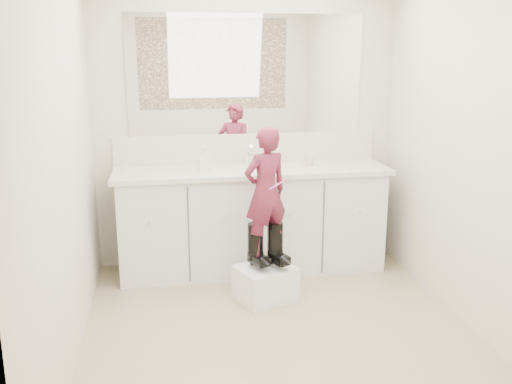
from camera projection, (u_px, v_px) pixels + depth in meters
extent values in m
plane|color=#8B7B5B|center=(281.00, 336.00, 3.79)|extent=(3.00, 3.00, 0.00)
plane|color=beige|center=(247.00, 127.00, 4.93)|extent=(2.60, 0.00, 2.60)
plane|color=beige|center=(372.00, 236.00, 2.06)|extent=(2.60, 0.00, 2.60)
plane|color=beige|center=(63.00, 166.00, 3.28)|extent=(0.00, 3.00, 3.00)
plane|color=beige|center=(479.00, 153.00, 3.70)|extent=(0.00, 3.00, 3.00)
cube|color=silver|center=(252.00, 222.00, 4.85)|extent=(2.20, 0.55, 0.85)
cube|color=beige|center=(252.00, 171.00, 4.73)|extent=(2.28, 0.58, 0.04)
cube|color=beige|center=(247.00, 148.00, 4.96)|extent=(2.28, 0.03, 0.25)
cube|color=white|center=(247.00, 75.00, 4.81)|extent=(2.00, 0.02, 1.00)
cube|color=#472819|center=(378.00, 111.00, 1.96)|extent=(2.00, 0.01, 1.20)
cylinder|color=silver|center=(249.00, 159.00, 4.87)|extent=(0.08, 0.08, 0.10)
imported|color=beige|center=(309.00, 160.00, 4.84)|extent=(0.13, 0.13, 0.10)
imported|color=silver|center=(205.00, 158.00, 4.67)|extent=(0.09, 0.09, 0.19)
cube|color=white|center=(266.00, 283.00, 4.32)|extent=(0.50, 0.46, 0.26)
imported|color=#A93454|center=(266.00, 192.00, 4.16)|extent=(0.41, 0.34, 0.96)
cylinder|color=#F55FBC|center=(277.00, 185.00, 4.08)|extent=(0.13, 0.06, 0.06)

